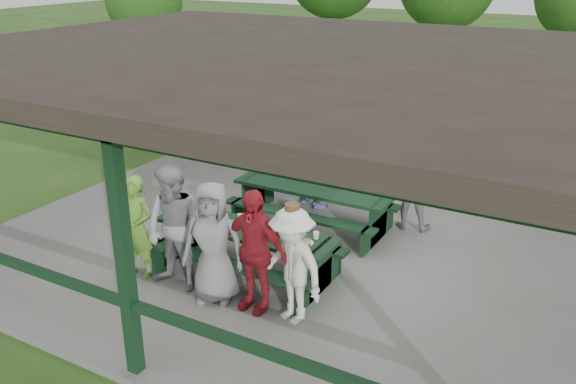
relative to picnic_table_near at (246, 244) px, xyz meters
The scene contains 17 objects.
ground 1.34m from the picnic_table_near, 82.83° to the left, with size 90.00×90.00×0.00m, color #254B17.
concrete_slab 1.32m from the picnic_table_near, 82.83° to the left, with size 10.00×8.00×0.10m, color slate.
pavilion_structure 2.86m from the picnic_table_near, 82.83° to the left, with size 10.60×8.60×3.24m.
picnic_table_near is the anchor object (origin of this frame).
picnic_table_far 2.00m from the picnic_table_near, 87.04° to the left, with size 2.83×1.39×0.75m.
table_setting 0.31m from the picnic_table_near, 140.35° to the left, with size 2.44×0.45×0.10m.
contestant_green 1.63m from the picnic_table_near, 147.84° to the right, with size 0.58×0.38×1.59m, color #5D992D.
contestant_grey_left 1.15m from the picnic_table_near, 126.95° to the right, with size 0.90×0.70×1.86m, color gray.
contestant_grey_mid 0.94m from the picnic_table_near, 87.50° to the right, with size 0.86×0.56×1.75m, color gray.
contestant_red 1.07m from the picnic_table_near, 50.08° to the right, with size 1.02×0.43×1.74m, color #A41D2A.
contestant_white_fedora 1.49m from the picnic_table_near, 32.31° to the right, with size 1.18×0.90×1.67m.
spectator_lblue 2.93m from the picnic_table_near, 97.10° to the left, with size 1.50×0.48×1.62m, color #94ABE5.
spectator_blue 3.63m from the picnic_table_near, 113.90° to the left, with size 0.72×0.47×1.96m, color #395B95.
spectator_grey 3.27m from the picnic_table_near, 60.33° to the left, with size 0.79×0.61×1.62m, color gray.
pickup_truck 9.66m from the picnic_table_near, 75.27° to the left, with size 2.77×6.00×1.67m, color silver.
farm_trailer 9.99m from the picnic_table_near, 102.31° to the left, with size 4.06×1.91×1.42m.
tree_edge_left 16.28m from the picnic_table_near, 136.45° to the left, with size 2.84×2.84×4.43m.
Camera 1 is at (4.45, -8.06, 4.68)m, focal length 38.00 mm.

